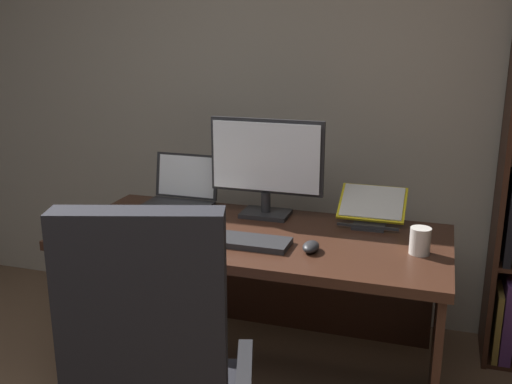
# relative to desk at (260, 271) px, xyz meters

# --- Properties ---
(wall_back) EXTENTS (5.30, 0.12, 2.53)m
(wall_back) POSITION_rel_desk_xyz_m (-0.07, 0.81, 0.72)
(wall_back) COLOR #A89E8E
(wall_back) RESTS_ON ground
(desk) EXTENTS (1.63, 0.74, 0.76)m
(desk) POSITION_rel_desk_xyz_m (0.00, 0.00, 0.00)
(desk) COLOR #381E14
(desk) RESTS_ON ground
(monitor) EXTENTS (0.53, 0.16, 0.45)m
(monitor) POSITION_rel_desk_xyz_m (-0.02, 0.17, 0.44)
(monitor) COLOR #232326
(monitor) RESTS_ON desk
(laptop) EXTENTS (0.33, 0.28, 0.24)m
(laptop) POSITION_rel_desk_xyz_m (-0.47, 0.17, 0.26)
(laptop) COLOR #232326
(laptop) RESTS_ON desk
(keyboard) EXTENTS (0.42, 0.15, 0.02)m
(keyboard) POSITION_rel_desk_xyz_m (-0.02, -0.22, 0.22)
(keyboard) COLOR #232326
(keyboard) RESTS_ON desk
(computer_mouse) EXTENTS (0.06, 0.10, 0.04)m
(computer_mouse) POSITION_rel_desk_xyz_m (0.28, -0.22, 0.23)
(computer_mouse) COLOR #232326
(computer_mouse) RESTS_ON desk
(reading_stand_with_book) EXTENTS (0.30, 0.25, 0.15)m
(reading_stand_with_book) POSITION_rel_desk_xyz_m (0.46, 0.22, 0.28)
(reading_stand_with_book) COLOR #232326
(reading_stand_with_book) RESTS_ON desk
(open_binder) EXTENTS (0.49, 0.36, 0.02)m
(open_binder) POSITION_rel_desk_xyz_m (-0.46, -0.27, 0.22)
(open_binder) COLOR yellow
(open_binder) RESTS_ON desk
(notepad) EXTENTS (0.15, 0.21, 0.01)m
(notepad) POSITION_rel_desk_xyz_m (-0.26, -0.05, 0.21)
(notepad) COLOR silver
(notepad) RESTS_ON desk
(pen) EXTENTS (0.14, 0.03, 0.01)m
(pen) POSITION_rel_desk_xyz_m (-0.24, -0.05, 0.22)
(pen) COLOR maroon
(pen) RESTS_ON notepad
(coffee_mug) EXTENTS (0.08, 0.08, 0.11)m
(coffee_mug) POSITION_rel_desk_xyz_m (0.68, -0.11, 0.26)
(coffee_mug) COLOR silver
(coffee_mug) RESTS_ON desk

